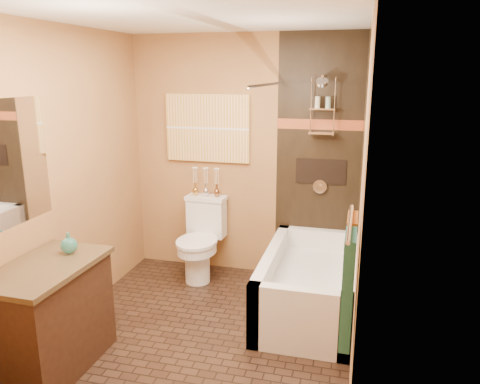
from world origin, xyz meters
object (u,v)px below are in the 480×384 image
(sunset_painting, at_px, (208,128))
(vanity, at_px, (49,317))
(toilet, at_px, (201,239))
(bathtub, at_px, (309,288))

(sunset_painting, distance_m, vanity, 2.41)
(vanity, bearing_deg, sunset_painting, 76.51)
(vanity, bearing_deg, toilet, 74.36)
(bathtub, xyz_separation_m, vanity, (-1.72, -1.32, 0.19))
(bathtub, relative_size, vanity, 1.61)
(bathtub, xyz_separation_m, toilet, (-1.19, 0.45, 0.20))
(toilet, bearing_deg, sunset_painting, 92.93)
(sunset_painting, relative_size, vanity, 0.97)
(sunset_painting, bearing_deg, toilet, -90.00)
(toilet, bearing_deg, bathtub, -17.90)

